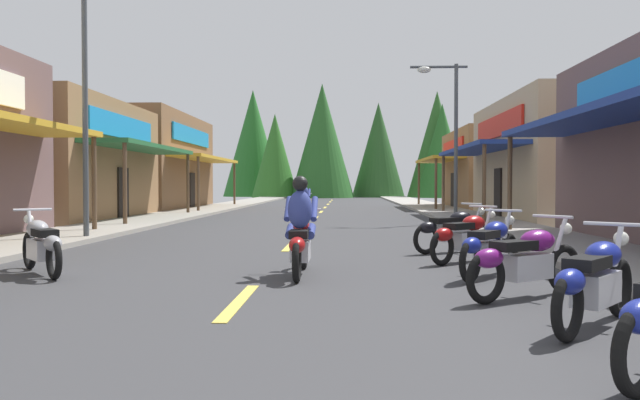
{
  "coord_description": "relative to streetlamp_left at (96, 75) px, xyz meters",
  "views": [
    {
      "loc": [
        1.31,
        0.83,
        1.44
      ],
      "look_at": [
        0.26,
        26.08,
        0.81
      ],
      "focal_mm": 35.55,
      "sensor_mm": 36.0,
      "label": 1
    }
  ],
  "objects": [
    {
      "name": "rider_cruising_lead",
      "position": [
        5.6,
        -5.95,
        -3.54
      ],
      "size": [
        0.6,
        2.14,
        1.57
      ],
      "rotation": [
        0.0,
        0.0,
        1.57
      ],
      "color": "black",
      "rests_on": "ground"
    },
    {
      "name": "treeline_backdrop",
      "position": [
        6.14,
        54.16,
        1.48
      ],
      "size": [
        27.56,
        12.98,
        12.45
      ],
      "color": "#255A23",
      "rests_on": "ground"
    },
    {
      "name": "streetlamp_left",
      "position": [
        0.0,
        0.0,
        0.0
      ],
      "size": [
        2.07,
        0.3,
        6.49
      ],
      "color": "#474C51",
      "rests_on": "ground"
    },
    {
      "name": "centerline_dashes",
      "position": [
        5.01,
        13.62,
        -4.19
      ],
      "size": [
        0.16,
        57.52,
        0.01
      ],
      "color": "#E0C64C",
      "rests_on": "ground"
    },
    {
      "name": "sidewalk_right",
      "position": [
        11.3,
        10.75,
        -4.13
      ],
      "size": [
        2.76,
        84.81,
        0.12
      ],
      "primitive_type": "cube",
      "color": "#9E9991",
      "rests_on": "ground"
    },
    {
      "name": "motorcycle_parked_right_4",
      "position": [
        8.52,
        -4.11,
        -3.71
      ],
      "size": [
        1.6,
        1.56,
        1.04
      ],
      "rotation": [
        0.0,
        0.0,
        0.77
      ],
      "color": "black",
      "rests_on": "ground"
    },
    {
      "name": "sidewalk_left",
      "position": [
        -1.28,
        10.75,
        -4.13
      ],
      "size": [
        2.76,
        84.81,
        0.12
      ],
      "primitive_type": "cube",
      "color": "gray",
      "rests_on": "ground"
    },
    {
      "name": "motorcycle_parked_right_1",
      "position": [
        8.79,
        -9.45,
        -3.71
      ],
      "size": [
        1.44,
        1.72,
        1.04
      ],
      "rotation": [
        0.0,
        0.0,
        0.88
      ],
      "color": "black",
      "rests_on": "ground"
    },
    {
      "name": "motorcycle_parked_right_2",
      "position": [
        8.58,
        -7.77,
        -3.71
      ],
      "size": [
        1.8,
        1.33,
        1.04
      ],
      "rotation": [
        0.0,
        0.0,
        0.62
      ],
      "color": "black",
      "rests_on": "ground"
    },
    {
      "name": "motorcycle_parked_left_2",
      "position": [
        1.47,
        -5.97,
        -3.71
      ],
      "size": [
        1.45,
        1.7,
        1.04
      ],
      "rotation": [
        0.0,
        0.0,
        2.27
      ],
      "color": "black",
      "rests_on": "ground"
    },
    {
      "name": "storefront_right_far",
      "position": [
        16.9,
        22.08,
        -1.89
      ],
      "size": [
        10.32,
        9.3,
        4.61
      ],
      "color": "olive",
      "rests_on": "ground"
    },
    {
      "name": "motorcycle_parked_right_3",
      "position": [
        8.53,
        -6.0,
        -3.71
      ],
      "size": [
        1.31,
        1.81,
        1.04
      ],
      "rotation": [
        0.0,
        0.0,
        0.96
      ],
      "color": "black",
      "rests_on": "ground"
    },
    {
      "name": "storefront_left_far",
      "position": [
        -6.96,
        20.51,
        -1.49
      ],
      "size": [
        10.47,
        11.79,
        5.41
      ],
      "color": "brown",
      "rests_on": "ground"
    },
    {
      "name": "storefront_left_middle",
      "position": [
        -7.07,
        9.18,
        -1.8
      ],
      "size": [
        10.69,
        9.77,
        4.77
      ],
      "color": "olive",
      "rests_on": "ground"
    },
    {
      "name": "rider_cruising_trailing",
      "position": [
        4.5,
        11.58,
        -3.54
      ],
      "size": [
        0.6,
        2.14,
        1.57
      ],
      "rotation": [
        0.0,
        0.0,
        1.6
      ],
      "color": "black",
      "rests_on": "ground"
    },
    {
      "name": "ground",
      "position": [
        5.01,
        10.75,
        -4.24
      ],
      "size": [
        9.82,
        84.81,
        0.1
      ],
      "primitive_type": "cube",
      "color": "#38383A"
    },
    {
      "name": "motorcycle_parked_right_5",
      "position": [
        8.56,
        -2.43,
        -3.71
      ],
      "size": [
        1.86,
        1.24,
        1.04
      ],
      "rotation": [
        0.0,
        0.0,
        0.57
      ],
      "color": "black",
      "rests_on": "ground"
    },
    {
      "name": "storefront_right_middle",
      "position": [
        15.88,
        10.89,
        -1.72
      ],
      "size": [
        8.27,
        10.67,
        4.95
      ],
      "color": "tan",
      "rests_on": "ground"
    },
    {
      "name": "streetlamp_right",
      "position": [
        10.0,
        7.53,
        -0.37
      ],
      "size": [
        2.07,
        0.3,
        5.82
      ],
      "color": "#474C51",
      "rests_on": "ground"
    }
  ]
}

